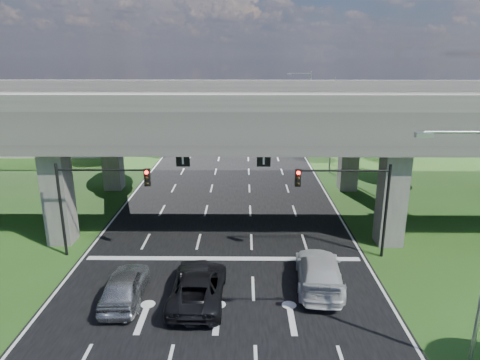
{
  "coord_description": "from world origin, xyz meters",
  "views": [
    {
      "loc": [
        1.29,
        -20.65,
        12.29
      ],
      "look_at": [
        1.0,
        8.56,
        3.65
      ],
      "focal_mm": 32.0,
      "sensor_mm": 36.0,
      "label": 1
    }
  ],
  "objects_px": {
    "signal_left": "(94,193)",
    "car_dark": "(194,279)",
    "streetlight_far": "(329,118)",
    "signal_right": "(352,193)",
    "streetlight_beyond": "(307,102)",
    "car_trailing": "(198,286)",
    "car_silver": "(125,285)",
    "car_white": "(319,271)"
  },
  "relations": [
    {
      "from": "streetlight_far",
      "to": "streetlight_beyond",
      "type": "bearing_deg",
      "value": 90.0
    },
    {
      "from": "car_silver",
      "to": "car_white",
      "type": "height_order",
      "value": "car_white"
    },
    {
      "from": "car_silver",
      "to": "car_white",
      "type": "bearing_deg",
      "value": -173.98
    },
    {
      "from": "signal_left",
      "to": "car_dark",
      "type": "xyz_separation_m",
      "value": [
        6.46,
        -4.15,
        -3.47
      ]
    },
    {
      "from": "signal_right",
      "to": "car_silver",
      "type": "height_order",
      "value": "signal_right"
    },
    {
      "from": "car_dark",
      "to": "car_trailing",
      "type": "relative_size",
      "value": 0.73
    },
    {
      "from": "streetlight_beyond",
      "to": "car_silver",
      "type": "height_order",
      "value": "streetlight_beyond"
    },
    {
      "from": "car_trailing",
      "to": "signal_right",
      "type": "bearing_deg",
      "value": -149.22
    },
    {
      "from": "car_dark",
      "to": "car_trailing",
      "type": "height_order",
      "value": "car_trailing"
    },
    {
      "from": "signal_right",
      "to": "streetlight_beyond",
      "type": "height_order",
      "value": "streetlight_beyond"
    },
    {
      "from": "streetlight_beyond",
      "to": "car_white",
      "type": "xyz_separation_m",
      "value": [
        -4.7,
        -39.66,
        -4.96
      ]
    },
    {
      "from": "car_white",
      "to": "car_trailing",
      "type": "distance_m",
      "value": 6.63
    },
    {
      "from": "signal_left",
      "to": "streetlight_far",
      "type": "height_order",
      "value": "streetlight_far"
    },
    {
      "from": "streetlight_far",
      "to": "car_trailing",
      "type": "height_order",
      "value": "streetlight_far"
    },
    {
      "from": "streetlight_beyond",
      "to": "car_dark",
      "type": "relative_size",
      "value": 2.39
    },
    {
      "from": "streetlight_beyond",
      "to": "signal_right",
      "type": "bearing_deg",
      "value": -93.61
    },
    {
      "from": "signal_left",
      "to": "car_trailing",
      "type": "relative_size",
      "value": 1.04
    },
    {
      "from": "signal_right",
      "to": "streetlight_far",
      "type": "bearing_deg",
      "value": 83.53
    },
    {
      "from": "signal_left",
      "to": "streetlight_beyond",
      "type": "xyz_separation_m",
      "value": [
        17.92,
        36.06,
        1.66
      ]
    },
    {
      "from": "streetlight_beyond",
      "to": "car_white",
      "type": "bearing_deg",
      "value": -96.76
    },
    {
      "from": "signal_left",
      "to": "car_dark",
      "type": "height_order",
      "value": "signal_left"
    },
    {
      "from": "signal_right",
      "to": "car_silver",
      "type": "bearing_deg",
      "value": -157.89
    },
    {
      "from": "signal_right",
      "to": "car_trailing",
      "type": "xyz_separation_m",
      "value": [
        -8.88,
        -5.11,
        -3.36
      ]
    },
    {
      "from": "streetlight_far",
      "to": "streetlight_beyond",
      "type": "xyz_separation_m",
      "value": [
        0.0,
        16.0,
        0.0
      ]
    },
    {
      "from": "car_dark",
      "to": "car_white",
      "type": "xyz_separation_m",
      "value": [
        6.76,
        0.55,
        0.17
      ]
    },
    {
      "from": "car_white",
      "to": "car_trailing",
      "type": "relative_size",
      "value": 1.03
    },
    {
      "from": "car_dark",
      "to": "signal_left",
      "type": "bearing_deg",
      "value": -39.56
    },
    {
      "from": "signal_right",
      "to": "streetlight_far",
      "type": "xyz_separation_m",
      "value": [
        2.27,
        20.06,
        1.66
      ]
    },
    {
      "from": "signal_left",
      "to": "streetlight_far",
      "type": "xyz_separation_m",
      "value": [
        17.92,
        20.06,
        1.66
      ]
    },
    {
      "from": "car_dark",
      "to": "signal_right",
      "type": "bearing_deg",
      "value": -162.58
    },
    {
      "from": "signal_right",
      "to": "streetlight_far",
      "type": "distance_m",
      "value": 20.25
    },
    {
      "from": "car_white",
      "to": "signal_right",
      "type": "bearing_deg",
      "value": -119.08
    },
    {
      "from": "streetlight_far",
      "to": "car_silver",
      "type": "bearing_deg",
      "value": -120.63
    },
    {
      "from": "streetlight_beyond",
      "to": "signal_left",
      "type": "bearing_deg",
      "value": -116.43
    },
    {
      "from": "signal_right",
      "to": "car_dark",
      "type": "xyz_separation_m",
      "value": [
        -9.19,
        -4.15,
        -3.47
      ]
    },
    {
      "from": "car_dark",
      "to": "car_white",
      "type": "bearing_deg",
      "value": 177.76
    },
    {
      "from": "streetlight_beyond",
      "to": "car_white",
      "type": "relative_size",
      "value": 1.69
    },
    {
      "from": "car_white",
      "to": "streetlight_far",
      "type": "bearing_deg",
      "value": -96.35
    },
    {
      "from": "car_trailing",
      "to": "streetlight_beyond",
      "type": "bearing_deg",
      "value": -104.29
    },
    {
      "from": "streetlight_far",
      "to": "car_trailing",
      "type": "distance_m",
      "value": 27.98
    },
    {
      "from": "signal_left",
      "to": "streetlight_far",
      "type": "bearing_deg",
      "value": 48.22
    },
    {
      "from": "signal_right",
      "to": "car_silver",
      "type": "distance_m",
      "value": 14.05
    }
  ]
}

